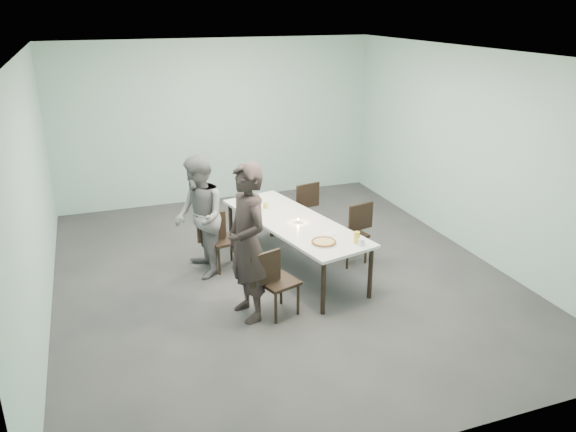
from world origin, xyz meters
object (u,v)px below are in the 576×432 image
object	(u,v)px
chair_near_left	(273,278)
pizza	(324,242)
diner_near	(247,243)
side_plate	(329,233)
chair_far_left	(219,236)
amber_tumbler	(265,206)
water_tumbler	(361,242)
beer_glass	(357,238)
chair_far_right	(302,207)
table	(294,224)
tealight	(298,221)
chair_near_right	(354,229)
diner_far	(199,217)

from	to	relation	value
chair_near_left	pizza	xyz separation A→B (m)	(0.75, 0.23, 0.27)
diner_near	side_plate	size ratio (longest dim) A/B	10.68
chair_far_left	amber_tumbler	distance (m)	0.85
diner_near	side_plate	xyz separation A→B (m)	(1.22, 0.40, -0.21)
side_plate	water_tumbler	size ratio (longest dim) A/B	2.00
pizza	beer_glass	world-z (taller)	beer_glass
chair_far_right	water_tumbler	distance (m)	2.24
beer_glass	water_tumbler	xyz separation A→B (m)	(0.02, -0.09, -0.03)
table	diner_near	world-z (taller)	diner_near
water_tumbler	tealight	distance (m)	1.10
table	chair_near_right	distance (m)	0.95
diner_far	chair_far_left	bearing A→B (deg)	98.31
diner_near	diner_far	world-z (taller)	diner_near
chair_far_left	chair_far_right	bearing A→B (deg)	15.95
tealight	chair_far_right	bearing A→B (deg)	66.46
table	diner_far	xyz separation A→B (m)	(-1.26, 0.33, 0.16)
beer_glass	tealight	size ratio (longest dim) A/B	2.68
water_tumbler	side_plate	bearing A→B (deg)	113.93
diner_far	amber_tumbler	xyz separation A→B (m)	(1.04, 0.29, -0.06)
chair_near_left	tealight	bearing A→B (deg)	36.90
chair_near_left	diner_far	world-z (taller)	diner_far
pizza	water_tumbler	size ratio (longest dim) A/B	3.78
chair_far_right	water_tumbler	xyz separation A→B (m)	(-0.07, -2.22, 0.29)
chair_far_left	chair_near_right	bearing A→B (deg)	-21.79
chair_near_right	beer_glass	xyz separation A→B (m)	(-0.46, -0.98, 0.32)
chair_near_left	water_tumbler	bearing A→B (deg)	-17.64
diner_near	diner_far	xyz separation A→B (m)	(-0.31, 1.32, -0.11)
chair_far_right	diner_near	size ratio (longest dim) A/B	0.45
chair_far_right	side_plate	world-z (taller)	chair_far_right
chair_near_left	side_plate	world-z (taller)	chair_near_left
chair_near_left	chair_far_right	size ratio (longest dim) A/B	1.00
chair_far_right	water_tumbler	world-z (taller)	chair_far_right
table	chair_far_right	distance (m)	1.28
diner_near	beer_glass	size ratio (longest dim) A/B	12.82
chair_near_left	diner_near	bearing A→B (deg)	140.87
chair_far_left	side_plate	xyz separation A→B (m)	(1.25, -0.98, 0.25)
chair_far_right	beer_glass	size ratio (longest dim) A/B	5.80
table	diner_far	bearing A→B (deg)	165.44
table	chair_near_left	world-z (taller)	chair_near_left
chair_near_left	water_tumbler	size ratio (longest dim) A/B	9.67
water_tumbler	table	bearing A→B (deg)	114.18
beer_glass	tealight	bearing A→B (deg)	116.09
tealight	chair_near_left	bearing A→B (deg)	-124.83
chair_far_left	side_plate	distance (m)	1.61
diner_far	amber_tumbler	world-z (taller)	diner_far
chair_far_left	amber_tumbler	xyz separation A→B (m)	(0.76, 0.24, 0.29)
diner_near	pizza	distance (m)	1.05
tealight	pizza	bearing A→B (deg)	-86.44
pizza	tealight	world-z (taller)	tealight
chair_near_right	diner_near	xyz separation A→B (m)	(-1.88, -0.98, 0.46)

